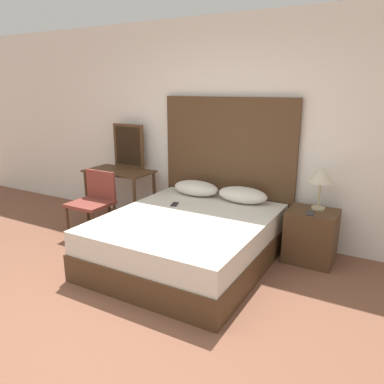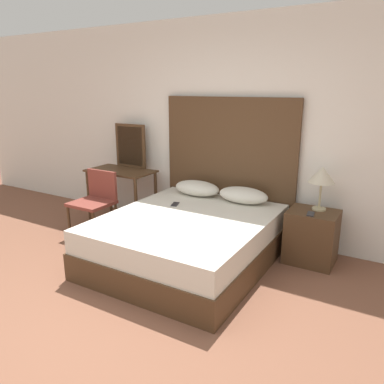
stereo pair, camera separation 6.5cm
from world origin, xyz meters
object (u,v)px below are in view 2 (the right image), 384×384
object	(u,v)px
phone_on_bed	(175,204)
phone_on_nightstand	(311,214)
table_lamp	(322,176)
vanity_desk	(121,179)
bed	(187,240)
chair	(96,198)
nightstand	(311,237)

from	to	relation	value
phone_on_bed	phone_on_nightstand	size ratio (longest dim) A/B	1.04
table_lamp	vanity_desk	world-z (taller)	table_lamp
bed	table_lamp	xyz separation A→B (m)	(1.19, 0.79, 0.70)
phone_on_bed	vanity_desk	size ratio (longest dim) A/B	0.17
chair	table_lamp	bearing A→B (deg)	14.17
bed	vanity_desk	xyz separation A→B (m)	(-1.49, 0.66, 0.36)
bed	phone_on_bed	xyz separation A→B (m)	(-0.34, 0.29, 0.27)
nightstand	phone_on_nightstand	distance (m)	0.32
phone_on_bed	table_lamp	world-z (taller)	table_lamp
nightstand	vanity_desk	size ratio (longest dim) A/B	0.62
vanity_desk	chair	bearing A→B (deg)	-86.24
phone_on_bed	table_lamp	distance (m)	1.67
nightstand	vanity_desk	bearing A→B (deg)	-179.18
phone_on_nightstand	bed	bearing A→B (deg)	-153.02
nightstand	vanity_desk	distance (m)	2.67
table_lamp	vanity_desk	xyz separation A→B (m)	(-2.69, -0.13, -0.34)
table_lamp	phone_on_nightstand	distance (m)	0.42
vanity_desk	phone_on_nightstand	bearing A→B (deg)	-1.59
phone_on_bed	vanity_desk	bearing A→B (deg)	161.96
phone_on_nightstand	vanity_desk	size ratio (longest dim) A/B	0.17
bed	chair	distance (m)	1.48
nightstand	table_lamp	distance (m)	0.68
bed	vanity_desk	world-z (taller)	vanity_desk
phone_on_bed	chair	xyz separation A→B (m)	(-1.11, -0.17, -0.05)
bed	table_lamp	world-z (taller)	table_lamp
bed	table_lamp	bearing A→B (deg)	33.42
bed	nightstand	world-z (taller)	nightstand
nightstand	phone_on_nightstand	bearing A→B (deg)	-93.40
table_lamp	chair	distance (m)	2.77
bed	phone_on_bed	bearing A→B (deg)	140.00
bed	table_lamp	distance (m)	1.59
bed	phone_on_nightstand	size ratio (longest dim) A/B	12.44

